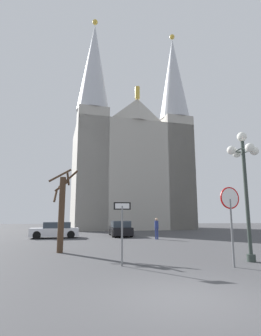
# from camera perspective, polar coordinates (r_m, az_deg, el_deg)

# --- Properties ---
(ground_plane) EXTENTS (120.00, 120.00, 0.00)m
(ground_plane) POSITION_cam_1_polar(r_m,az_deg,el_deg) (6.96, 12.21, -25.70)
(ground_plane) COLOR #424244
(cathedral) EXTENTS (18.23, 14.44, 30.82)m
(cathedral) POSITION_cam_1_polar(r_m,az_deg,el_deg) (40.45, -0.07, 1.08)
(cathedral) COLOR #ADA89E
(cathedral) RESTS_ON ground
(stop_sign) EXTENTS (0.84, 0.21, 2.99)m
(stop_sign) POSITION_cam_1_polar(r_m,az_deg,el_deg) (11.06, 20.65, -8.30)
(stop_sign) COLOR slate
(stop_sign) RESTS_ON ground
(one_way_arrow_sign) EXTENTS (0.67, 0.07, 2.41)m
(one_way_arrow_sign) POSITION_cam_1_polar(r_m,az_deg,el_deg) (10.58, -1.81, -11.94)
(one_way_arrow_sign) COLOR slate
(one_way_arrow_sign) RESTS_ON ground
(street_lamp) EXTENTS (1.48, 1.48, 5.61)m
(street_lamp) POSITION_cam_1_polar(r_m,az_deg,el_deg) (12.76, 23.22, -0.21)
(street_lamp) COLOR #2D3833
(street_lamp) RESTS_ON ground
(bare_tree) EXTENTS (1.63, 1.25, 4.56)m
(bare_tree) POSITION_cam_1_polar(r_m,az_deg,el_deg) (14.85, -14.55, -8.53)
(bare_tree) COLOR #473323
(bare_tree) RESTS_ON ground
(parked_car_near_white) EXTENTS (4.22, 2.24, 1.35)m
(parked_car_near_white) POSITION_cam_1_polar(r_m,az_deg,el_deg) (24.51, -15.84, -12.74)
(parked_car_near_white) COLOR silver
(parked_car_near_white) RESTS_ON ground
(parked_car_far_black) EXTENTS (2.00, 4.44, 1.41)m
(parked_car_far_black) POSITION_cam_1_polar(r_m,az_deg,el_deg) (25.77, -2.18, -12.91)
(parked_car_far_black) COLOR black
(parked_car_far_black) RESTS_ON ground
(pedestrian_walking) EXTENTS (0.32, 0.32, 1.70)m
(pedestrian_walking) POSITION_cam_1_polar(r_m,az_deg,el_deg) (22.34, 5.61, -12.34)
(pedestrian_walking) COLOR navy
(pedestrian_walking) RESTS_ON ground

